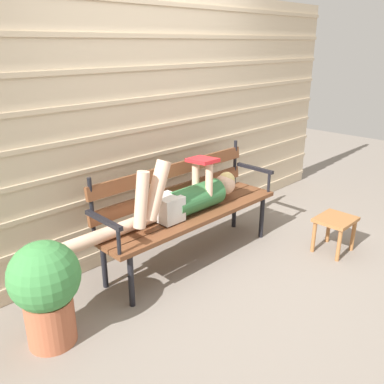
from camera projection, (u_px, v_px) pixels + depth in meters
The scene contains 6 objects.
ground_plane at pixel (197, 261), 3.59m from camera, with size 12.00×12.00×0.00m, color gray.
house_siding at pixel (151, 127), 3.58m from camera, with size 5.35×0.08×2.25m.
park_bench at pixel (186, 204), 3.50m from camera, with size 1.81×0.46×0.91m.
reclining_person at pixel (183, 198), 3.35m from camera, with size 1.72×0.26×0.56m.
footstool at pixel (335, 225), 3.69m from camera, with size 0.35×0.30×0.33m.
potted_plant at pixel (46, 288), 2.50m from camera, with size 0.44×0.44×0.71m.
Camera 1 is at (-2.26, -2.20, 1.82)m, focal length 37.90 mm.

